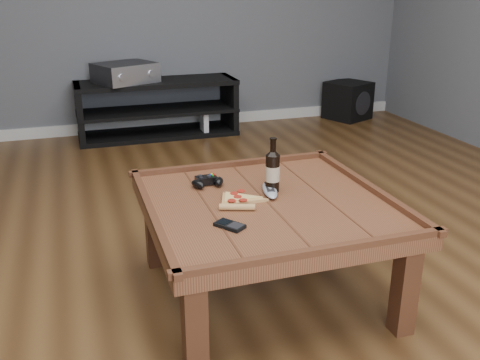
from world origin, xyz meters
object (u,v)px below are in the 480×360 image
object	(u,v)px
pizza_slice	(238,200)
media_console	(158,109)
beer_bottle	(273,170)
smartphone	(230,225)
coffee_table	(267,214)
subwoofer	(348,100)
av_receiver	(125,73)
remote_control	(270,190)
game_console	(204,124)
game_controller	(208,181)

from	to	relation	value
pizza_slice	media_console	bearing A→B (deg)	106.68
beer_bottle	smartphone	size ratio (longest dim) A/B	1.90
coffee_table	pizza_slice	world-z (taller)	pizza_slice
smartphone	subwoofer	bearing A→B (deg)	18.22
media_console	av_receiver	bearing A→B (deg)	-178.77
beer_bottle	coffee_table	bearing A→B (deg)	-120.89
beer_bottle	remote_control	bearing A→B (deg)	-133.46
smartphone	av_receiver	size ratio (longest dim) A/B	0.22
beer_bottle	game_console	size ratio (longest dim) A/B	1.09
media_console	game_controller	size ratio (longest dim) A/B	8.45
subwoofer	beer_bottle	bearing A→B (deg)	-148.71
subwoofer	game_console	bearing A→B (deg)	161.91
media_console	beer_bottle	world-z (taller)	beer_bottle
pizza_slice	av_receiver	distance (m)	2.72
smartphone	game_console	distance (m)	2.92
remote_control	subwoofer	bearing A→B (deg)	67.50
media_console	pizza_slice	size ratio (longest dim) A/B	4.69
pizza_slice	game_console	world-z (taller)	pizza_slice
beer_bottle	av_receiver	xyz separation A→B (m)	(-0.32, 2.64, 0.03)
pizza_slice	subwoofer	bearing A→B (deg)	72.56
coffee_table	av_receiver	world-z (taller)	av_receiver
pizza_slice	remote_control	size ratio (longest dim) A/B	1.46
coffee_table	smartphone	distance (m)	0.30
subwoofer	av_receiver	bearing A→B (deg)	157.53
coffee_table	av_receiver	xyz separation A→B (m)	(-0.26, 2.74, 0.19)
av_receiver	subwoofer	bearing A→B (deg)	-22.81
coffee_table	beer_bottle	xyz separation A→B (m)	(0.06, 0.11, 0.16)
coffee_table	av_receiver	distance (m)	2.76
beer_bottle	game_controller	xyz separation A→B (m)	(-0.26, 0.15, -0.08)
pizza_slice	smartphone	xyz separation A→B (m)	(-0.10, -0.22, -0.00)
media_console	game_console	distance (m)	0.44
game_controller	subwoofer	size ratio (longest dim) A/B	0.34
subwoofer	game_controller	bearing A→B (deg)	-153.81
game_controller	coffee_table	bearing A→B (deg)	-56.27
game_controller	pizza_slice	world-z (taller)	game_controller
coffee_table	media_console	bearing A→B (deg)	90.00
beer_bottle	subwoofer	xyz separation A→B (m)	(1.87, 2.69, -0.36)
coffee_table	beer_bottle	world-z (taller)	beer_bottle
media_console	av_receiver	distance (m)	0.42
media_console	game_console	size ratio (longest dim) A/B	6.26
game_console	game_controller	bearing A→B (deg)	-103.71
smartphone	remote_control	world-z (taller)	remote_control
pizza_slice	coffee_table	bearing A→B (deg)	3.74
media_console	game_console	xyz separation A→B (m)	(0.40, -0.11, -0.14)
beer_bottle	game_controller	distance (m)	0.31
coffee_table	media_console	distance (m)	2.75
media_console	game_controller	xyz separation A→B (m)	(-0.19, -2.49, 0.23)
coffee_table	game_console	world-z (taller)	coffee_table
pizza_slice	subwoofer	distance (m)	3.46
smartphone	pizza_slice	bearing A→B (deg)	29.31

